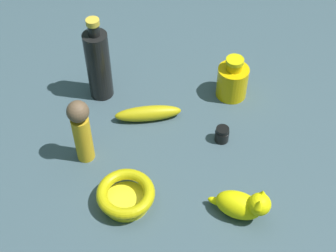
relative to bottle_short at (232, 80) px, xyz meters
name	(u,v)px	position (x,y,z in m)	size (l,w,h in m)	color
ground	(168,147)	(-0.18, 0.21, -0.05)	(2.00, 2.00, 0.00)	#384C56
bottle_short	(232,80)	(0.00, 0.00, 0.00)	(0.09, 0.09, 0.13)	#D7AB08
banana	(148,113)	(-0.07, 0.25, -0.03)	(0.19, 0.04, 0.04)	#B5A111
nail_polish_jar	(222,134)	(-0.17, 0.06, -0.03)	(0.04, 0.04, 0.05)	black
bottle_tall	(98,64)	(0.05, 0.38, 0.06)	(0.07, 0.07, 0.26)	black
bowl	(126,195)	(-0.35, 0.33, -0.02)	(0.14, 0.14, 0.05)	yellow
person_figure_adult	(81,129)	(-0.19, 0.43, 0.05)	(0.06, 0.06, 0.20)	gold
cat_figurine	(243,205)	(-0.41, 0.06, -0.01)	(0.11, 0.14, 0.10)	yellow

